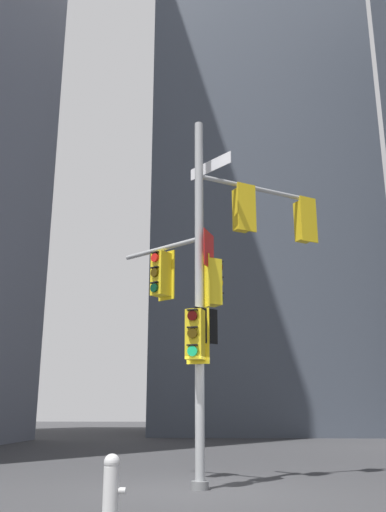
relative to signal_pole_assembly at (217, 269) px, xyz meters
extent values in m
plane|color=#38383A|center=(-0.38, -0.38, -4.47)|extent=(120.00, 120.00, 0.00)
cube|color=#4C5460|center=(2.86, 26.43, 11.06)|extent=(14.17, 14.17, 31.07)
cylinder|color=#9EA0A3|center=(-0.38, -0.38, -0.55)|extent=(0.19, 0.19, 7.84)
cylinder|color=slate|center=(-0.38, -0.38, -4.39)|extent=(0.34, 0.34, 0.16)
cylinder|color=#9EA0A3|center=(1.01, 0.45, 2.05)|extent=(2.83, 1.75, 0.10)
cylinder|color=#9EA0A3|center=(-1.29, 0.33, 0.58)|extent=(1.88, 1.51, 0.10)
cube|color=gold|center=(0.69, 0.04, 1.45)|extent=(0.43, 0.27, 1.14)
cube|color=gold|center=(0.59, 0.20, 1.45)|extent=(0.47, 0.47, 1.00)
cylinder|color=#360605|center=(0.49, 0.37, 1.80)|extent=(0.20, 0.15, 0.20)
cube|color=black|center=(0.48, 0.38, 1.92)|extent=(0.23, 0.17, 0.02)
cylinder|color=#3C2C06|center=(0.49, 0.37, 1.45)|extent=(0.20, 0.15, 0.20)
cube|color=black|center=(0.48, 0.38, 1.57)|extent=(0.23, 0.17, 0.02)
cylinder|color=#19C672|center=(0.49, 0.37, 1.10)|extent=(0.20, 0.15, 0.20)
cube|color=black|center=(0.48, 0.38, 1.22)|extent=(0.23, 0.17, 0.02)
cube|color=gold|center=(2.22, 0.95, 1.45)|extent=(0.43, 0.27, 1.14)
cube|color=gold|center=(2.12, 1.11, 1.45)|extent=(0.47, 0.47, 1.00)
cylinder|color=red|center=(2.02, 1.28, 1.80)|extent=(0.20, 0.15, 0.20)
cube|color=black|center=(2.01, 1.29, 1.92)|extent=(0.23, 0.17, 0.02)
cylinder|color=#3C2C06|center=(2.02, 1.28, 1.45)|extent=(0.20, 0.15, 0.20)
cube|color=black|center=(2.01, 1.29, 1.57)|extent=(0.23, 0.17, 0.02)
cylinder|color=#06311C|center=(2.02, 1.28, 1.10)|extent=(0.20, 0.15, 0.20)
cube|color=black|center=(2.01, 1.29, 1.22)|extent=(0.23, 0.17, 0.02)
cube|color=yellow|center=(-1.17, 0.48, -0.02)|extent=(0.40, 0.32, 1.14)
cube|color=yellow|center=(-1.29, 0.33, -0.02)|extent=(0.48, 0.48, 1.00)
cylinder|color=red|center=(-1.42, 0.18, 0.33)|extent=(0.19, 0.17, 0.20)
cube|color=black|center=(-1.42, 0.17, 0.45)|extent=(0.22, 0.19, 0.02)
cylinder|color=#3C2C06|center=(-1.42, 0.18, -0.02)|extent=(0.19, 0.17, 0.20)
cube|color=black|center=(-1.42, 0.17, 0.10)|extent=(0.22, 0.19, 0.02)
cylinder|color=#06311C|center=(-1.42, 0.18, -0.37)|extent=(0.19, 0.17, 0.20)
cube|color=black|center=(-1.42, 0.17, -0.25)|extent=(0.22, 0.19, 0.02)
cube|color=yellow|center=(-0.41, -0.48, -1.53)|extent=(0.47, 0.14, 1.14)
cube|color=yellow|center=(-0.45, -0.67, -1.53)|extent=(0.41, 0.41, 1.00)
cylinder|color=#360605|center=(-0.50, -0.86, -1.18)|extent=(0.21, 0.11, 0.20)
cube|color=black|center=(-0.50, -0.87, -1.06)|extent=(0.23, 0.12, 0.02)
cylinder|color=#3C2C06|center=(-0.50, -0.86, -1.53)|extent=(0.21, 0.11, 0.20)
cube|color=black|center=(-0.50, -0.87, -1.41)|extent=(0.23, 0.12, 0.02)
cylinder|color=#19C672|center=(-0.50, -0.86, -1.88)|extent=(0.21, 0.11, 0.20)
cube|color=black|center=(-0.50, -0.87, -1.76)|extent=(0.23, 0.12, 0.02)
cube|color=yellow|center=(-0.29, -0.33, -0.36)|extent=(0.27, 0.43, 1.14)
cube|color=yellow|center=(-0.13, -0.23, -0.36)|extent=(0.47, 0.47, 1.00)
cylinder|color=#360605|center=(0.04, -0.13, -0.01)|extent=(0.15, 0.20, 0.20)
cube|color=black|center=(0.05, -0.13, 0.11)|extent=(0.17, 0.23, 0.02)
cylinder|color=yellow|center=(0.04, -0.13, -0.36)|extent=(0.15, 0.20, 0.20)
cube|color=black|center=(0.05, -0.13, -0.24)|extent=(0.17, 0.23, 0.02)
cylinder|color=#06311C|center=(0.04, -0.13, -0.71)|extent=(0.15, 0.20, 0.20)
cube|color=black|center=(0.05, -0.13, -0.59)|extent=(0.17, 0.23, 0.02)
cube|color=white|center=(-0.14, -0.13, 2.40)|extent=(0.95, 0.96, 0.28)
cube|color=#19479E|center=(-0.14, -0.13, 2.40)|extent=(0.92, 0.93, 0.24)
cube|color=red|center=(-0.17, -0.45, 0.31)|extent=(0.20, 0.62, 0.80)
cube|color=white|center=(-0.17, -0.45, 0.31)|extent=(0.19, 0.58, 0.76)
cube|color=black|center=(-0.24, -0.54, -1.34)|extent=(0.45, 0.42, 0.72)
cube|color=white|center=(-0.24, -0.54, -1.34)|extent=(0.42, 0.39, 0.68)
cylinder|color=silver|center=(-1.50, -3.45, -4.12)|extent=(0.22, 0.22, 0.70)
sphere|color=silver|center=(-1.50, -3.45, -3.71)|extent=(0.23, 0.23, 0.23)
cylinder|color=silver|center=(-1.34, -3.45, -4.09)|extent=(0.10, 0.09, 0.09)
camera|label=1|loc=(0.11, -11.62, -2.99)|focal=38.21mm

